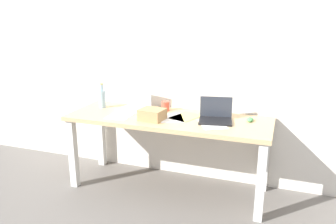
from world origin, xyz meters
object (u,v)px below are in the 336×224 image
at_px(laptop_left, 135,105).
at_px(beer_bottle, 102,98).
at_px(desk, 168,127).
at_px(cardboard_box, 152,114).
at_px(computer_mouse, 250,119).
at_px(coffee_mug, 165,106).
at_px(laptop_right, 216,116).

distance_m(laptop_left, beer_bottle, 0.35).
bearing_deg(desk, laptop_left, 160.70).
height_order(beer_bottle, cardboard_box, beer_bottle).
height_order(desk, laptop_left, laptop_left).
relative_size(beer_bottle, cardboard_box, 1.19).
bearing_deg(desk, computer_mouse, 9.45).
bearing_deg(computer_mouse, beer_bottle, -179.08).
xyz_separation_m(cardboard_box, coffee_mug, (0.01, 0.33, -0.00)).
bearing_deg(laptop_left, beer_bottle, -172.10).
bearing_deg(laptop_right, beer_bottle, 177.04).
distance_m(desk, cardboard_box, 0.22).
relative_size(beer_bottle, coffee_mug, 2.68).
xyz_separation_m(desk, computer_mouse, (0.74, 0.12, 0.12)).
bearing_deg(coffee_mug, laptop_left, -169.35).
bearing_deg(coffee_mug, cardboard_box, -91.82).
bearing_deg(cardboard_box, laptop_right, 15.96).
height_order(desk, coffee_mug, coffee_mug).
xyz_separation_m(computer_mouse, cardboard_box, (-0.85, -0.25, 0.03)).
relative_size(laptop_left, coffee_mug, 3.42).
height_order(laptop_left, computer_mouse, laptop_left).
relative_size(laptop_left, laptop_right, 0.98).
bearing_deg(laptop_left, coffee_mug, 10.65).
height_order(laptop_right, cardboard_box, laptop_right).
relative_size(laptop_right, cardboard_box, 1.54).
relative_size(desk, cardboard_box, 8.95).
bearing_deg(coffee_mug, laptop_right, -17.16).
relative_size(laptop_left, computer_mouse, 3.25).
distance_m(beer_bottle, computer_mouse, 1.50).
distance_m(desk, beer_bottle, 0.78).
height_order(desk, computer_mouse, computer_mouse).
bearing_deg(beer_bottle, computer_mouse, 1.17).
xyz_separation_m(laptop_left, laptop_right, (0.85, -0.11, -0.01)).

